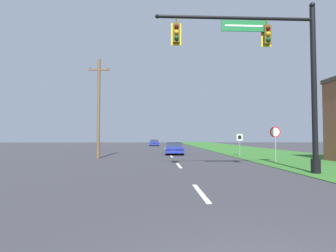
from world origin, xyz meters
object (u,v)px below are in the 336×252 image
object	(u,v)px
signal_mast	(278,69)
car_ahead	(174,148)
utility_pole_near	(99,107)
stop_sign	(275,136)
route_sign_post	(240,140)
far_car	(154,143)

from	to	relation	value
signal_mast	car_ahead	bearing A→B (deg)	105.72
car_ahead	utility_pole_near	size ratio (longest dim) A/B	0.52
car_ahead	stop_sign	world-z (taller)	stop_sign
route_sign_post	utility_pole_near	xyz separation A→B (m)	(-12.60, -1.47, 2.84)
stop_sign	utility_pole_near	world-z (taller)	utility_pole_near
route_sign_post	car_ahead	bearing A→B (deg)	150.18
route_sign_post	far_car	bearing A→B (deg)	105.80
signal_mast	far_car	bearing A→B (deg)	99.07
stop_sign	route_sign_post	xyz separation A→B (m)	(-0.72, 5.68, -0.34)
stop_sign	utility_pole_near	distance (m)	14.20
stop_sign	car_ahead	bearing A→B (deg)	125.97
far_car	route_sign_post	world-z (taller)	route_sign_post
stop_sign	route_sign_post	size ratio (longest dim) A/B	1.23
signal_mast	utility_pole_near	distance (m)	14.70
stop_sign	signal_mast	bearing A→B (deg)	-113.38
car_ahead	far_car	world-z (taller)	same
far_car	utility_pole_near	xyz separation A→B (m)	(-4.56, -29.90, 3.77)
signal_mast	stop_sign	distance (m)	6.95
car_ahead	route_sign_post	xyz separation A→B (m)	(5.82, -3.33, 0.92)
signal_mast	route_sign_post	xyz separation A→B (m)	(1.70, 11.29, -3.65)
stop_sign	route_sign_post	world-z (taller)	stop_sign
utility_pole_near	route_sign_post	bearing A→B (deg)	6.63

